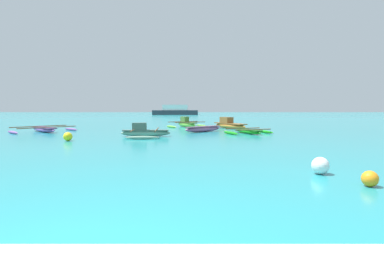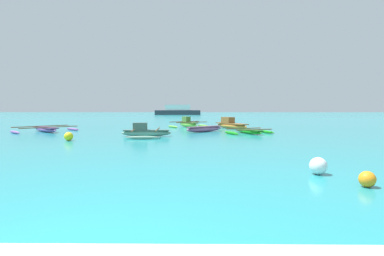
{
  "view_description": "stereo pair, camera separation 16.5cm",
  "coord_description": "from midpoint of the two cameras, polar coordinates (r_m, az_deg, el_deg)",
  "views": [
    {
      "loc": [
        1.47,
        -2.71,
        1.86
      ],
      "look_at": [
        1.38,
        20.88,
        0.25
      ],
      "focal_mm": 28.0,
      "sensor_mm": 36.0,
      "label": 1
    },
    {
      "loc": [
        1.63,
        -2.71,
        1.86
      ],
      "look_at": [
        1.38,
        20.88,
        0.25
      ],
      "focal_mm": 28.0,
      "sensor_mm": 36.0,
      "label": 2
    }
  ],
  "objects": [
    {
      "name": "moored_boat_0",
      "position": [
        19.56,
        -9.02,
        -0.76
      ],
      "size": [
        3.21,
        3.82,
        0.89
      ],
      "rotation": [
        0.0,
        0.0,
        0.05
      ],
      "color": "gray",
      "rests_on": "ground_plane"
    },
    {
      "name": "moored_boat_2",
      "position": [
        28.57,
        -1.03,
        0.83
      ],
      "size": [
        3.98,
        3.46,
        1.0
      ],
      "rotation": [
        0.0,
        0.0,
        -1.04
      ],
      "color": "#6DB63F",
      "rests_on": "ground_plane"
    },
    {
      "name": "moored_boat_5",
      "position": [
        25.55,
        -26.36,
        -0.22
      ],
      "size": [
        4.65,
        4.73,
        0.43
      ],
      "rotation": [
        0.0,
        0.0,
        -0.76
      ],
      "color": "#8756A2",
      "rests_on": "ground_plane"
    },
    {
      "name": "moored_boat_3",
      "position": [
        27.0,
        7.15,
        0.68
      ],
      "size": [
        2.81,
        4.0,
        1.0
      ],
      "rotation": [
        0.0,
        0.0,
        -1.04
      ],
      "color": "orange",
      "rests_on": "ground_plane"
    },
    {
      "name": "moored_boat_4",
      "position": [
        21.73,
        10.63,
        -0.62
      ],
      "size": [
        3.58,
        3.04,
        0.37
      ],
      "rotation": [
        0.0,
        0.0,
        -1.19
      ],
      "color": "#178C17",
      "rests_on": "ground_plane"
    },
    {
      "name": "mooring_buoy_2",
      "position": [
        18.1,
        -22.6,
        -1.51
      ],
      "size": [
        0.49,
        0.49,
        0.49
      ],
      "color": "yellow",
      "rests_on": "ground_plane"
    },
    {
      "name": "mooring_buoy_0",
      "position": [
        9.12,
        22.99,
        -6.63
      ],
      "size": [
        0.48,
        0.48,
        0.48
      ],
      "color": "white",
      "rests_on": "ground_plane"
    },
    {
      "name": "distant_ferry",
      "position": [
        78.21,
        -3.07,
        3.31
      ],
      "size": [
        11.78,
        2.59,
        2.59
      ],
      "color": "#2D333D",
      "rests_on": "ground_plane"
    },
    {
      "name": "mooring_buoy_1",
      "position": [
        8.24,
        30.51,
        -8.34
      ],
      "size": [
        0.38,
        0.38,
        0.38
      ],
      "color": "orange",
      "rests_on": "ground_plane"
    },
    {
      "name": "moored_boat_1",
      "position": [
        22.91,
        2.15,
        -0.15
      ],
      "size": [
        2.98,
        2.66,
        0.43
      ],
      "rotation": [
        0.0,
        0.0,
        0.71
      ],
      "color": "#AD5C89",
      "rests_on": "ground_plane"
    }
  ]
}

